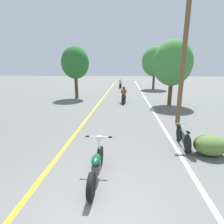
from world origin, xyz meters
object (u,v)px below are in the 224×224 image
Objects in this scene: utility_pole at (184,50)px; motorcycle_rider_far at (120,84)px; roadside_tree_right_far at (155,62)px; roadside_tree_right_near at (172,63)px; roadside_tree_left at (75,63)px; bicycle_parked at (183,138)px; motorcycle_foreground at (96,165)px; motorcycle_rider_lead at (124,97)px.

utility_pole is 3.53× the size of motorcycle_rider_far.
roadside_tree_right_far is 2.73× the size of motorcycle_rider_far.
roadside_tree_right_near reaches higher than roadside_tree_left.
motorcycle_rider_far is 20.06m from bicycle_parked.
utility_pole is 3.65× the size of motorcycle_foreground.
utility_pole is 4.31× the size of bicycle_parked.
motorcycle_foreground is at bearing -89.77° from motorcycle_rider_far.
bicycle_parked is (-1.63, -18.83, -3.38)m from roadside_tree_right_far.
motorcycle_rider_far is at bearing 168.20° from roadside_tree_right_far.
utility_pole reaches higher than bicycle_parked.
roadside_tree_left reaches higher than motorcycle_rider_far.
motorcycle_rider_far is (-0.09, 22.08, 0.14)m from motorcycle_foreground.
roadside_tree_right_far reaches higher than roadside_tree_right_near.
roadside_tree_left is at bearing 124.08° from bicycle_parked.
roadside_tree_right_near is 2.47× the size of motorcycle_rider_lead.
motorcycle_rider_lead is at bearing -86.63° from motorcycle_rider_far.
utility_pole is at bearing -98.13° from roadside_tree_right_near.
motorcycle_rider_far is 1.22× the size of bicycle_parked.
roadside_tree_right_near is at bearing -91.50° from roadside_tree_right_far.
roadside_tree_left is (-8.47, 2.56, 0.10)m from roadside_tree_right_near.
motorcycle_foreground is at bearing -93.06° from motorcycle_rider_lead.
roadside_tree_left reaches higher than bicycle_parked.
utility_pole reaches higher than motorcycle_rider_far.
roadside_tree_left is 10.53m from motorcycle_rider_far.
roadside_tree_right_near is at bearing 80.40° from bicycle_parked.
roadside_tree_right_near is 8.59m from bicycle_parked.
motorcycle_foreground is 1.18× the size of bicycle_parked.
motorcycle_foreground is 10.80m from motorcycle_rider_lead.
motorcycle_rider_far is at bearing 93.37° from motorcycle_rider_lead.
utility_pole is at bearing -44.20° from roadside_tree_left.
motorcycle_foreground is at bearing -142.91° from bicycle_parked.
motorcycle_foreground is at bearing -72.08° from roadside_tree_left.
roadside_tree_right_far is at bearing 88.50° from roadside_tree_right_near.
roadside_tree_right_far reaches higher than motorcycle_rider_far.
bicycle_parked is (3.08, -19.82, -0.18)m from motorcycle_rider_far.
roadside_tree_right_near is at bearing -16.81° from roadside_tree_left.
roadside_tree_right_near reaches higher than motorcycle_rider_far.
bicycle_parked is at bearing -99.60° from roadside_tree_right_near.
utility_pole is 1.51× the size of roadside_tree_left.
motorcycle_foreground is 0.97× the size of motorcycle_rider_far.
roadside_tree_right_near is 4.70m from motorcycle_rider_lead.
utility_pole is 10.83m from roadside_tree_left.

